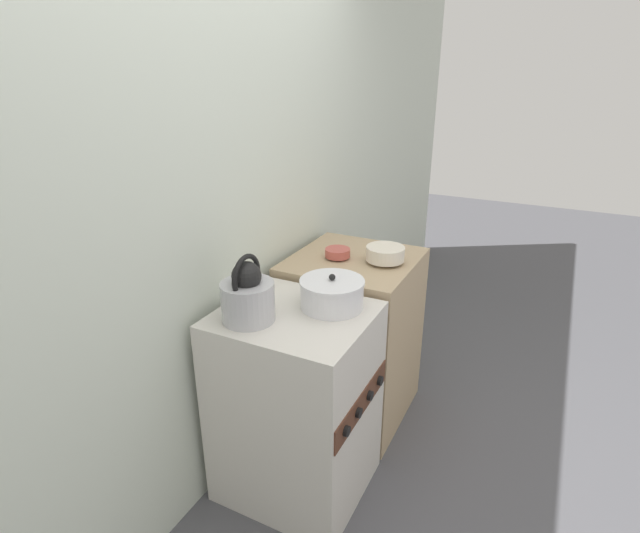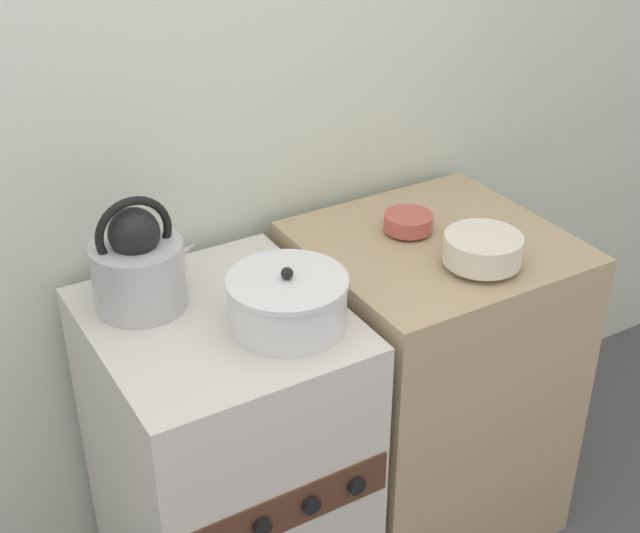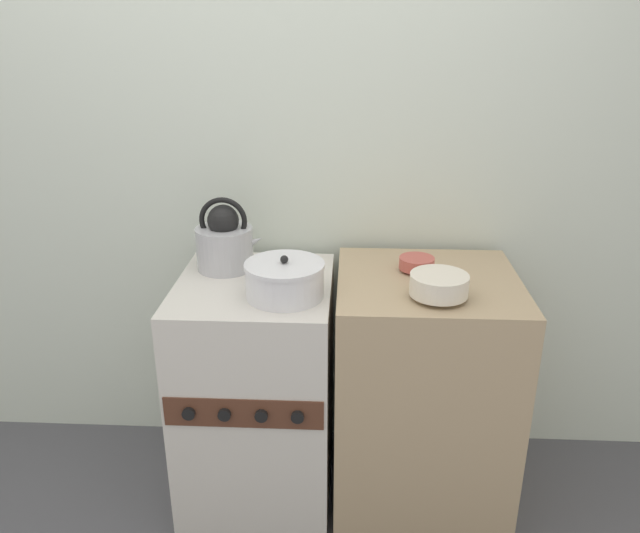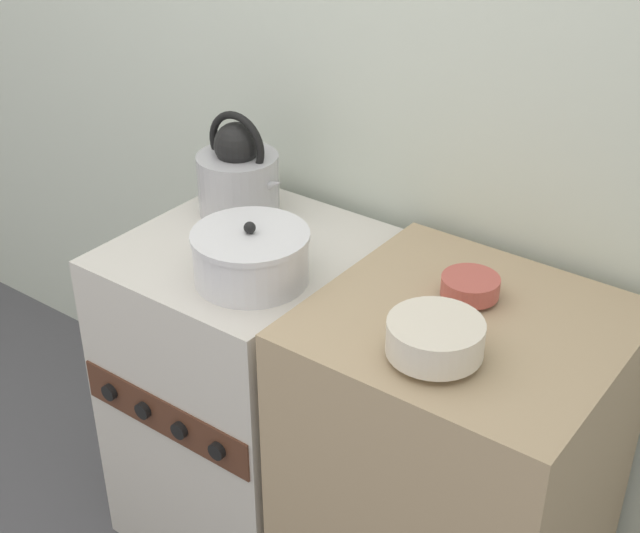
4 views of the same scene
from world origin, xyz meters
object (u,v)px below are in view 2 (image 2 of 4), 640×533
cooking_pot (288,302)px  kettle (139,265)px  small_ceramic_bowl (408,222)px  enamel_bowl (483,249)px  stove (227,465)px

cooking_pot → kettle: bearing=135.2°
kettle → small_ceramic_bowl: size_ratio=2.17×
enamel_bowl → cooking_pot: bearing=174.3°
cooking_pot → small_ceramic_bowl: bearing=22.0°
enamel_bowl → small_ceramic_bowl: bearing=101.7°
small_ceramic_bowl → enamel_bowl: bearing=-78.3°
kettle → enamel_bowl: 0.83m
enamel_bowl → small_ceramic_bowl: (-0.05, 0.24, -0.02)m
stove → cooking_pot: (0.13, -0.11, 0.52)m
stove → enamel_bowl: 0.85m
kettle → cooking_pot: size_ratio=1.02×
stove → cooking_pot: cooking_pot is taller
cooking_pot → small_ceramic_bowl: cooking_pot is taller
stove → enamel_bowl: size_ratio=4.68×
stove → kettle: bearing=132.1°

